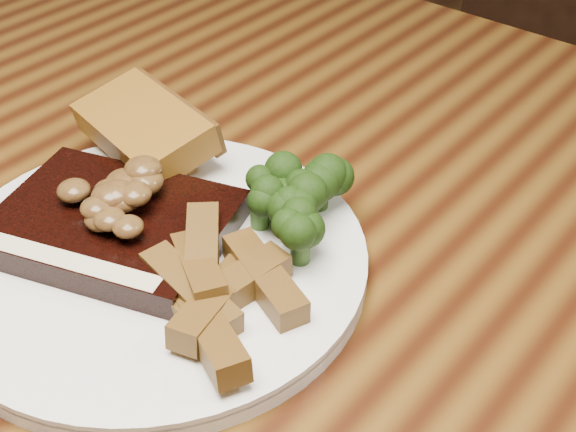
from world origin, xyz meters
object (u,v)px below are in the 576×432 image
at_px(steak, 113,227).
at_px(garlic_bread, 146,149).
at_px(plate, 155,263).
at_px(potato_wedges, 199,282).
at_px(dining_table, 302,345).

relative_size(steak, garlic_bread, 1.36).
relative_size(plate, potato_wedges, 2.76).
bearing_deg(dining_table, steak, -142.82).
relative_size(dining_table, garlic_bread, 13.51).
bearing_deg(plate, garlic_bread, 139.00).
distance_m(plate, garlic_bread, 0.12).
xyz_separation_m(plate, potato_wedges, (0.05, -0.01, 0.02)).
bearing_deg(garlic_bread, dining_table, 11.93).
bearing_deg(dining_table, garlic_bread, 179.55).
bearing_deg(plate, dining_table, 46.36).
bearing_deg(potato_wedges, plate, 171.37).
bearing_deg(steak, garlic_bread, 105.25).
distance_m(steak, garlic_bread, 0.10).
distance_m(dining_table, garlic_bread, 0.20).
distance_m(dining_table, steak, 0.18).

